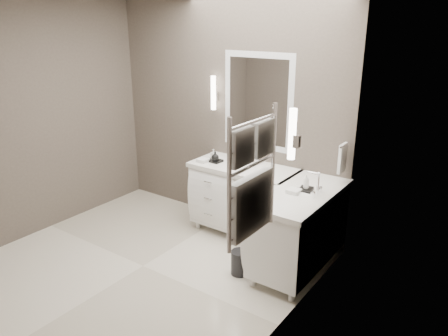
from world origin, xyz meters
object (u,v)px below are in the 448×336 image
Objects in this scene: towel_ladder at (252,184)px; vanity_right at (300,225)px; waste_bin at (240,262)px; vanity_back at (244,196)px.

vanity_right is at bearing 99.84° from towel_ladder.
waste_bin is (-0.43, -0.43, -0.36)m from vanity_right.
vanity_right is 4.93× the size of waste_bin.
towel_ladder is at bearing -53.11° from waste_bin.
waste_bin is (-0.65, 0.87, -1.27)m from towel_ladder.
towel_ladder is (0.23, -1.30, 0.91)m from vanity_right.
vanity_back is at bearing 120.68° from waste_bin.
waste_bin is (0.45, -0.76, -0.36)m from vanity_back.
towel_ladder is 3.58× the size of waste_bin.
vanity_right is at bearing -20.38° from vanity_back.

